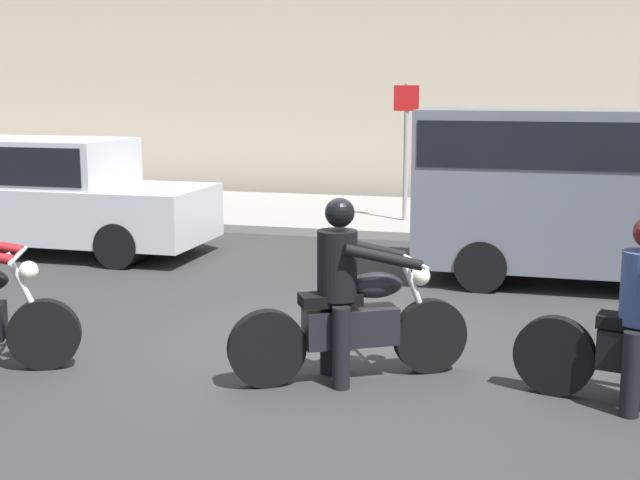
% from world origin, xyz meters
% --- Properties ---
extents(ground_plane, '(80.00, 80.00, 0.00)m').
position_xyz_m(ground_plane, '(0.00, 0.00, 0.00)').
color(ground_plane, '#2D2D2D').
extents(sidewalk_slab, '(40.00, 4.40, 0.14)m').
position_xyz_m(sidewalk_slab, '(0.00, 8.00, 0.07)').
color(sidewalk_slab, gray).
rests_on(sidewalk_slab, ground_plane).
extents(motorcycle_with_rider_black_leather, '(1.90, 1.17, 1.59)m').
position_xyz_m(motorcycle_with_rider_black_leather, '(0.49, -0.88, 0.65)').
color(motorcycle_with_rider_black_leather, black).
rests_on(motorcycle_with_rider_black_leather, ground_plane).
extents(parked_van_slate_gray, '(4.60, 1.96, 2.21)m').
position_xyz_m(parked_van_slate_gray, '(2.75, 3.50, 1.28)').
color(parked_van_slate_gray, slate).
rests_on(parked_van_slate_gray, ground_plane).
extents(parked_sedan_silver, '(4.76, 1.82, 1.72)m').
position_xyz_m(parked_sedan_silver, '(-5.21, 3.47, 0.89)').
color(parked_sedan_silver, '#B2B5BA').
rests_on(parked_sedan_silver, ground_plane).
extents(street_sign_post, '(0.44, 0.08, 2.40)m').
position_xyz_m(street_sign_post, '(-0.38, 7.08, 1.60)').
color(street_sign_post, gray).
rests_on(street_sign_post, sidewalk_slab).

